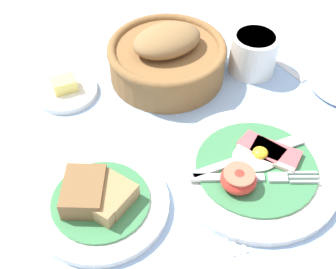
# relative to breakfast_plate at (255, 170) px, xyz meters

# --- Properties ---
(ground_plane) EXTENTS (3.00, 3.00, 0.00)m
(ground_plane) POSITION_rel_breakfast_plate_xyz_m (-0.05, 0.00, -0.01)
(ground_plane) COLOR #93B2DB
(breakfast_plate) EXTENTS (0.25, 0.25, 0.04)m
(breakfast_plate) POSITION_rel_breakfast_plate_xyz_m (0.00, 0.00, 0.00)
(breakfast_plate) COLOR silver
(breakfast_plate) RESTS_ON ground_plane
(bread_plate) EXTENTS (0.19, 0.19, 0.05)m
(bread_plate) POSITION_rel_breakfast_plate_xyz_m (-0.23, -0.01, 0.01)
(bread_plate) COLOR silver
(bread_plate) RESTS_ON ground_plane
(sugar_cup) EXTENTS (0.08, 0.08, 0.07)m
(sugar_cup) POSITION_rel_breakfast_plate_xyz_m (0.07, 0.24, 0.03)
(sugar_cup) COLOR white
(sugar_cup) RESTS_ON ground_plane
(bread_basket) EXTENTS (0.21, 0.21, 0.10)m
(bread_basket) POSITION_rel_breakfast_plate_xyz_m (-0.08, 0.25, 0.03)
(bread_basket) COLOR brown
(bread_basket) RESTS_ON ground_plane
(butter_dish) EXTENTS (0.11, 0.11, 0.03)m
(butter_dish) POSITION_rel_breakfast_plate_xyz_m (-0.27, 0.24, -0.00)
(butter_dish) COLOR silver
(butter_dish) RESTS_ON ground_plane
(teaspoon_by_saucer) EXTENTS (0.09, 0.18, 0.01)m
(teaspoon_by_saucer) POSITION_rel_breakfast_plate_xyz_m (0.16, 0.16, -0.01)
(teaspoon_by_saucer) COLOR silver
(teaspoon_by_saucer) RESTS_ON ground_plane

